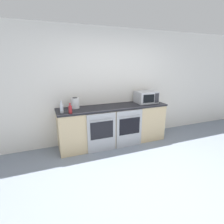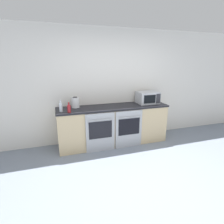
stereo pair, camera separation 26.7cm
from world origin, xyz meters
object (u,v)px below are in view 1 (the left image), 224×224
bottle_red (70,109)px  bottle_clear (62,108)px  oven_right (129,129)px  oven_left (102,133)px  microwave (146,97)px  kettle (75,103)px

bottle_red → bottle_clear: 0.18m
bottle_red → bottle_clear: bottle_clear is taller
bottle_red → oven_right: bearing=-3.8°
oven_right → bottle_clear: size_ratio=3.53×
oven_left → microwave: 1.44m
oven_left → oven_right: same height
bottle_red → oven_left: bearing=-7.9°
microwave → bottle_red: 1.88m
microwave → bottle_red: microwave is taller
microwave → oven_left: bearing=-164.2°
bottle_red → kettle: size_ratio=0.87×
oven_right → bottle_clear: (-1.40, 0.19, 0.56)m
oven_left → bottle_clear: 0.96m
microwave → bottle_red: (-1.86, -0.27, -0.06)m
bottle_red → bottle_clear: bearing=145.7°
oven_left → kettle: bearing=134.4°
microwave → kettle: bearing=176.9°
bottle_clear → kettle: size_ratio=1.02×
oven_left → microwave: (1.26, 0.36, 0.60)m
oven_left → microwave: size_ratio=1.73×
bottle_clear → bottle_red: bearing=-34.3°
kettle → oven_right: bearing=-22.6°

